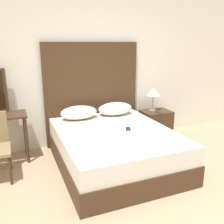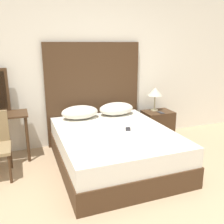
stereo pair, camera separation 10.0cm
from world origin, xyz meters
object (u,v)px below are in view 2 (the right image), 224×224
bed (114,148)px  nightstand (157,125)px  phone_on_bed (128,129)px  table_lamp (155,92)px  phone_on_nightstand (161,112)px

bed → nightstand: bearing=31.8°
phone_on_bed → nightstand: bearing=38.0°
phone_on_bed → table_lamp: bearing=41.9°
bed → table_lamp: table_lamp is taller
bed → table_lamp: 1.49m
bed → phone_on_bed: 0.35m
bed → table_lamp: bearing=35.4°
nightstand → bed: bearing=-148.2°
phone_on_bed → phone_on_nightstand: size_ratio=1.08×
bed → phone_on_nightstand: (1.13, 0.61, 0.27)m
nightstand → table_lamp: table_lamp is taller
nightstand → phone_on_bed: bearing=-142.0°
bed → phone_on_bed: size_ratio=11.85×
nightstand → phone_on_nightstand: 0.29m
phone_on_bed → table_lamp: (0.90, 0.81, 0.33)m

